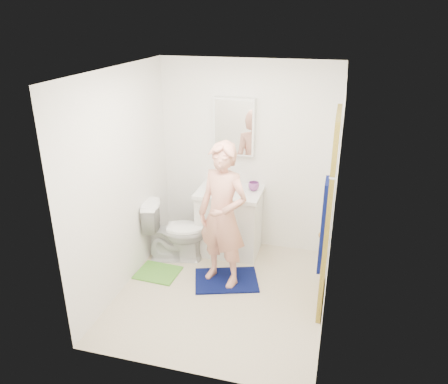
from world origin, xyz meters
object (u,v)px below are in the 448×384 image
(toothbrush_cup, at_px, (254,186))
(toilet, at_px, (175,231))
(towel, at_px, (323,225))
(medicine_cabinet, at_px, (234,126))
(soap_dispenser, at_px, (218,183))
(man, at_px, (223,216))
(vanity_cabinet, at_px, (229,223))

(toothbrush_cup, bearing_deg, toilet, -154.25)
(toothbrush_cup, bearing_deg, towel, -60.24)
(medicine_cabinet, height_order, towel, medicine_cabinet)
(medicine_cabinet, distance_m, towel, 2.11)
(medicine_cabinet, xyz_separation_m, soap_dispenser, (-0.15, -0.24, -0.66))
(soap_dispenser, relative_size, toothbrush_cup, 1.29)
(medicine_cabinet, distance_m, man, 1.20)
(vanity_cabinet, bearing_deg, towel, -51.53)
(medicine_cabinet, height_order, soap_dispenser, medicine_cabinet)
(soap_dispenser, height_order, toothbrush_cup, soap_dispenser)
(toilet, bearing_deg, soap_dispenser, -67.07)
(vanity_cabinet, bearing_deg, toothbrush_cup, 15.66)
(medicine_cabinet, distance_m, toothbrush_cup, 0.77)
(toilet, height_order, toothbrush_cup, toothbrush_cup)
(vanity_cabinet, bearing_deg, toilet, -149.96)
(medicine_cabinet, xyz_separation_m, toothbrush_cup, (0.29, -0.15, -0.70))
(soap_dispenser, bearing_deg, medicine_cabinet, 58.60)
(soap_dispenser, relative_size, man, 0.11)
(medicine_cabinet, height_order, toilet, medicine_cabinet)
(vanity_cabinet, relative_size, medicine_cabinet, 1.14)
(toilet, bearing_deg, vanity_cabinet, -73.15)
(soap_dispenser, bearing_deg, toothbrush_cup, 12.57)
(vanity_cabinet, distance_m, man, 0.84)
(towel, xyz_separation_m, man, (-1.08, 0.78, -0.41))
(toothbrush_cup, bearing_deg, soap_dispenser, -167.43)
(towel, height_order, soap_dispenser, towel)
(toilet, height_order, man, man)
(soap_dispenser, bearing_deg, man, -69.89)
(medicine_cabinet, bearing_deg, vanity_cabinet, -90.00)
(towel, distance_m, soap_dispenser, 2.00)
(medicine_cabinet, relative_size, man, 0.43)
(vanity_cabinet, bearing_deg, medicine_cabinet, 90.00)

